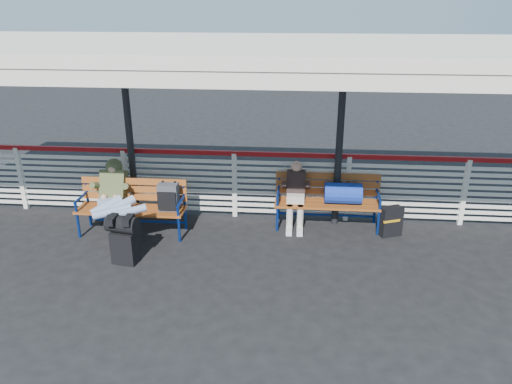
# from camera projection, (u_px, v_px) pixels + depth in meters

# --- Properties ---
(ground) EXTENTS (60.00, 60.00, 0.00)m
(ground) POSITION_uv_depth(u_px,v_px,m) (219.00, 268.00, 7.40)
(ground) COLOR black
(ground) RESTS_ON ground
(fence) EXTENTS (12.08, 0.08, 1.24)m
(fence) POSITION_uv_depth(u_px,v_px,m) (235.00, 182.00, 8.92)
(fence) COLOR silver
(fence) RESTS_ON ground
(canopy) EXTENTS (12.60, 3.60, 3.16)m
(canopy) POSITION_uv_depth(u_px,v_px,m) (223.00, 51.00, 7.09)
(canopy) COLOR silver
(canopy) RESTS_ON ground
(luggage_stack) EXTENTS (0.50, 0.34, 0.77)m
(luggage_stack) POSITION_uv_depth(u_px,v_px,m) (124.00, 238.00, 7.41)
(luggage_stack) COLOR black
(luggage_stack) RESTS_ON ground
(bench_left) EXTENTS (1.80, 0.56, 0.92)m
(bench_left) POSITION_uv_depth(u_px,v_px,m) (143.00, 200.00, 8.30)
(bench_left) COLOR #A14D1F
(bench_left) RESTS_ON ground
(bench_right) EXTENTS (1.80, 0.56, 0.92)m
(bench_right) POSITION_uv_depth(u_px,v_px,m) (336.00, 195.00, 8.51)
(bench_right) COLOR #A14D1F
(bench_right) RESTS_ON ground
(traveler_man) EXTENTS (0.94, 1.64, 0.77)m
(traveler_man) POSITION_uv_depth(u_px,v_px,m) (115.00, 203.00, 7.98)
(traveler_man) COLOR #92A2C5
(traveler_man) RESTS_ON ground
(companion_person) EXTENTS (0.32, 0.66, 1.15)m
(companion_person) POSITION_uv_depth(u_px,v_px,m) (296.00, 194.00, 8.54)
(companion_person) COLOR beige
(companion_person) RESTS_ON ground
(suitcase_side) EXTENTS (0.41, 0.34, 0.50)m
(suitcase_side) POSITION_uv_depth(u_px,v_px,m) (391.00, 221.00, 8.34)
(suitcase_side) COLOR black
(suitcase_side) RESTS_ON ground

